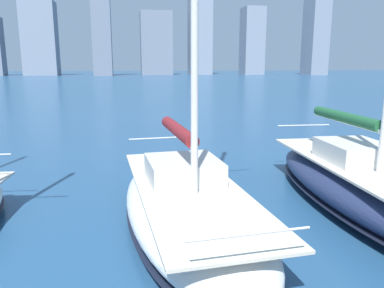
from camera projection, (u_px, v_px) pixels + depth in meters
name	position (u px, v px, depth m)	size (l,w,h in m)	color
city_skyline	(133.00, 30.00, 155.73)	(168.10, 23.33, 51.68)	gray
sailboat_forest	(362.00, 184.00, 10.41)	(3.09, 9.17, 12.03)	navy
sailboat_maroon	(188.00, 203.00, 9.08)	(3.53, 8.42, 11.85)	silver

